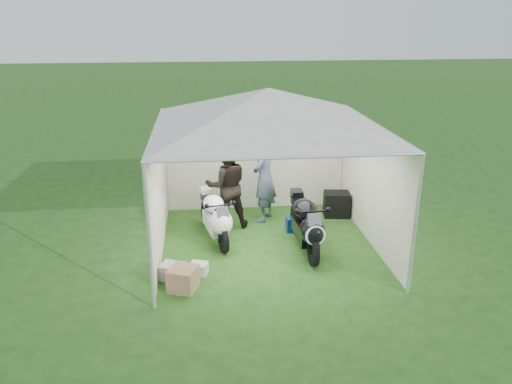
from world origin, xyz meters
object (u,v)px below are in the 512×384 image
Objects in this scene: equipment_box at (336,204)px; crate_2 at (199,269)px; canopy_tent at (268,112)px; person_dark_jacket at (227,185)px; motorcycle_white at (216,216)px; motorcycle_black at (306,223)px; crate_1 at (183,279)px; person_blue_jacket at (265,177)px; crate_0 at (173,272)px; paddock_stand at (296,224)px.

equipment_box is 1.88× the size of crate_2.
crate_2 is at bearing -140.90° from canopy_tent.
person_dark_jacket is 6.30× the size of crate_2.
motorcycle_white is at bearing -159.87° from equipment_box.
canopy_tent is 2.31m from motorcycle_white.
motorcycle_black reaches higher than crate_1.
person_blue_jacket reaches higher than motorcycle_black.
equipment_box is (1.02, 1.62, -0.28)m from motorcycle_black.
person_dark_jacket is 4.50× the size of crate_0.
motorcycle_white is 6.34× the size of crate_2.
person_dark_jacket reaches higher than crate_1.
motorcycle_white is at bearing 164.41° from canopy_tent.
crate_1 is at bearing -137.04° from paddock_stand.
canopy_tent is 2.91× the size of person_blue_jacket.
motorcycle_black is 5.13× the size of paddock_stand.
person_blue_jacket is at bearing 58.66° from crate_1.
equipment_box is (1.70, 1.26, -2.31)m from canopy_tent.
paddock_stand is 0.22× the size of person_dark_jacket.
motorcycle_black is 1.93m from equipment_box.
person_dark_jacket is at bearing 164.36° from paddock_stand.
crate_2 is at bearing 67.28° from person_dark_jacket.
person_dark_jacket is 0.93× the size of person_blue_jacket.
motorcycle_black is 2.57m from crate_1.
crate_1 reaches higher than paddock_stand.
crate_2 is at bearing -140.74° from paddock_stand.
paddock_stand is 0.72× the size of equipment_box.
crate_0 is 0.44m from crate_2.
paddock_stand is 0.97× the size of crate_0.
crate_0 is at bearing -145.92° from canopy_tent.
motorcycle_white is at bearing -170.49° from paddock_stand.
motorcycle_black is (1.66, -0.63, 0.04)m from motorcycle_white.
equipment_box reaches higher than crate_1.
motorcycle_white is at bearing 62.42° from person_dark_jacket.
paddock_stand is 1.26m from equipment_box.
crate_0 is at bearing -162.33° from motorcycle_black.
equipment_box reaches higher than crate_0.
canopy_tent is at bearing -27.79° from motorcycle_white.
motorcycle_white reaches higher than equipment_box.
motorcycle_white is 1.93m from crate_1.
motorcycle_black is 2.17m from crate_2.
motorcycle_black reaches higher than crate_2.
person_dark_jacket is at bearing 64.00° from crate_0.
person_dark_jacket reaches higher than crate_2.
motorcycle_white is at bearing 75.72° from crate_2.
equipment_box is 3.82m from crate_2.
person_dark_jacket is 3.36× the size of equipment_box.
person_blue_jacket is at bearing 52.34° from crate_0.
motorcycle_white is 4.32× the size of crate_1.
motorcycle_white is 4.68× the size of paddock_stand.
motorcycle_white reaches higher than crate_2.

